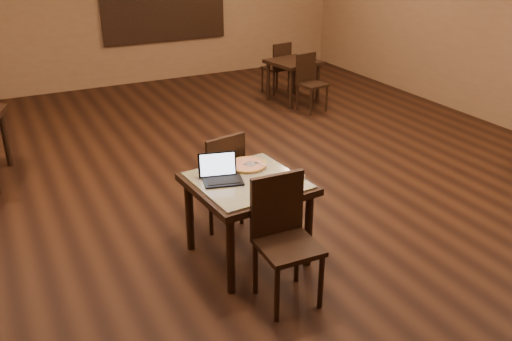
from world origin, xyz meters
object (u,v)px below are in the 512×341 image
other_table_a_chair_near (309,79)px  other_table_a (293,67)px  laptop (220,173)px  chair_main_near (283,232)px  chair_main_far (220,175)px  tiled_table (247,190)px  other_table_a_chair_far (278,65)px  pizza_pan (247,166)px

other_table_a_chair_near → other_table_a: bearing=79.4°
laptop → other_table_a_chair_near: size_ratio=0.41×
chair_main_near → other_table_a_chair_near: 4.83m
chair_main_far → other_table_a: chair_main_far is taller
chair_main_near → laptop: 0.78m
tiled_table → other_table_a_chair_far: bearing=53.3°
chair_main_far → laptop: bearing=56.9°
tiled_table → pizza_pan: bearing=59.0°
other_table_a → other_table_a_chair_near: 0.53m
other_table_a_chair_near → other_table_a_chair_far: (0.03, 1.04, 0.00)m
chair_main_near → chair_main_far: bearing=91.6°
pizza_pan → other_table_a: bearing=54.0°
tiled_table → pizza_pan: (0.12, 0.24, 0.11)m
other_table_a_chair_far → laptop: bearing=46.0°
chair_main_far → pizza_pan: (0.10, -0.38, 0.22)m
pizza_pan → other_table_a: pizza_pan is taller
chair_main_near → other_table_a: (2.76, 4.49, -0.00)m
chair_main_far → other_table_a: (2.75, 3.26, 0.03)m
tiled_table → other_table_a_chair_near: other_table_a_chair_near is taller
chair_main_far → other_table_a_chair_far: chair_main_far is taller
chair_main_far → other_table_a_chair_near: bearing=-145.4°
chair_main_near → laptop: (-0.20, 0.71, 0.25)m
chair_main_far → other_table_a_chair_far: (2.76, 3.78, -0.04)m
other_table_a_chair_near → chair_main_far: bearing=-144.2°
other_table_a_chair_near → other_table_a_chair_far: bearing=79.4°
chair_main_near → laptop: chair_main_near is taller
laptop → other_table_a: laptop is taller
other_table_a_chair_near → chair_main_near: bearing=-134.0°
chair_main_near → laptop: size_ratio=2.75×
tiled_table → chair_main_far: (0.02, 0.62, -0.11)m
pizza_pan → other_table_a_chair_near: other_table_a_chair_near is taller
chair_main_near → pizza_pan: 0.88m
laptop → chair_main_near: bearing=-59.7°
laptop → pizza_pan: laptop is taller
chair_main_near → other_table_a: chair_main_near is taller
tiled_table → chair_main_near: bearing=-94.1°
other_table_a → tiled_table: bearing=-134.7°
tiled_table → pizza_pan: size_ratio=2.81×
tiled_table → other_table_a_chair_far: other_table_a_chair_far is taller
chair_main_near → pizza_pan: size_ratio=2.89×
chair_main_near → chair_main_far: (0.01, 1.23, -0.03)m
chair_main_near → other_table_a_chair_near: size_ratio=1.14×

